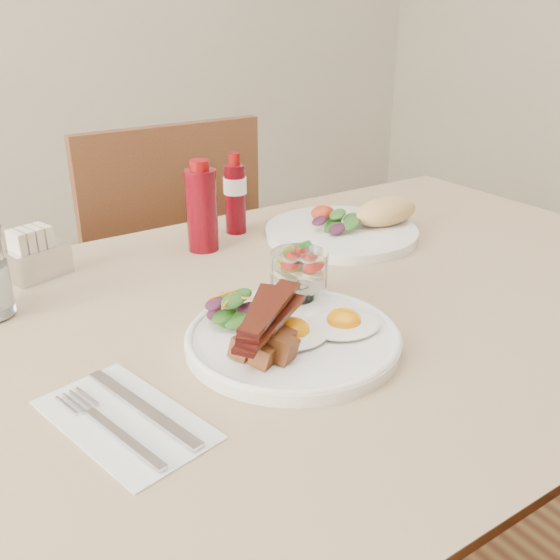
{
  "coord_description": "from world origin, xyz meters",
  "views": [
    {
      "loc": [
        -0.53,
        -0.67,
        1.16
      ],
      "look_at": [
        -0.11,
        -0.03,
        0.82
      ],
      "focal_mm": 40.0,
      "sensor_mm": 36.0,
      "label": 1
    }
  ],
  "objects_px": {
    "chair_far": "(161,284)",
    "fruit_cup": "(299,269)",
    "main_plate": "(293,340)",
    "second_plate": "(352,226)",
    "ketchup_bottle": "(202,209)",
    "table": "(326,348)",
    "sugar_caddy": "(36,257)",
    "hot_sauce_bottle": "(235,195)"
  },
  "relations": [
    {
      "from": "hot_sauce_bottle",
      "to": "sugar_caddy",
      "type": "relative_size",
      "value": 1.5
    },
    {
      "from": "main_plate",
      "to": "fruit_cup",
      "type": "distance_m",
      "value": 0.12
    },
    {
      "from": "second_plate",
      "to": "ketchup_bottle",
      "type": "xyz_separation_m",
      "value": [
        -0.27,
        0.09,
        0.06
      ]
    },
    {
      "from": "main_plate",
      "to": "ketchup_bottle",
      "type": "distance_m",
      "value": 0.39
    },
    {
      "from": "fruit_cup",
      "to": "hot_sauce_bottle",
      "type": "relative_size",
      "value": 0.54
    },
    {
      "from": "chair_far",
      "to": "ketchup_bottle",
      "type": "height_order",
      "value": "chair_far"
    },
    {
      "from": "main_plate",
      "to": "sugar_caddy",
      "type": "relative_size",
      "value": 2.71
    },
    {
      "from": "table",
      "to": "sugar_caddy",
      "type": "distance_m",
      "value": 0.49
    },
    {
      "from": "chair_far",
      "to": "main_plate",
      "type": "distance_m",
      "value": 0.8
    },
    {
      "from": "fruit_cup",
      "to": "table",
      "type": "bearing_deg",
      "value": 5.63
    },
    {
      "from": "second_plate",
      "to": "main_plate",
      "type": "bearing_deg",
      "value": -139.77
    },
    {
      "from": "table",
      "to": "hot_sauce_bottle",
      "type": "xyz_separation_m",
      "value": [
        0.03,
        0.33,
        0.16
      ]
    },
    {
      "from": "chair_far",
      "to": "second_plate",
      "type": "xyz_separation_m",
      "value": [
        0.21,
        -0.47,
        0.25
      ]
    },
    {
      "from": "main_plate",
      "to": "fruit_cup",
      "type": "height_order",
      "value": "fruit_cup"
    },
    {
      "from": "table",
      "to": "sugar_caddy",
      "type": "relative_size",
      "value": 12.87
    },
    {
      "from": "chair_far",
      "to": "fruit_cup",
      "type": "height_order",
      "value": "chair_far"
    },
    {
      "from": "table",
      "to": "chair_far",
      "type": "relative_size",
      "value": 1.43
    },
    {
      "from": "main_plate",
      "to": "second_plate",
      "type": "relative_size",
      "value": 0.91
    },
    {
      "from": "second_plate",
      "to": "chair_far",
      "type": "bearing_deg",
      "value": 113.75
    },
    {
      "from": "fruit_cup",
      "to": "sugar_caddy",
      "type": "relative_size",
      "value": 0.81
    },
    {
      "from": "fruit_cup",
      "to": "second_plate",
      "type": "xyz_separation_m",
      "value": [
        0.27,
        0.2,
        -0.04
      ]
    },
    {
      "from": "second_plate",
      "to": "ketchup_bottle",
      "type": "relative_size",
      "value": 1.88
    },
    {
      "from": "hot_sauce_bottle",
      "to": "main_plate",
      "type": "bearing_deg",
      "value": -110.73
    },
    {
      "from": "fruit_cup",
      "to": "ketchup_bottle",
      "type": "distance_m",
      "value": 0.29
    },
    {
      "from": "chair_far",
      "to": "fruit_cup",
      "type": "bearing_deg",
      "value": -94.96
    },
    {
      "from": "table",
      "to": "fruit_cup",
      "type": "relative_size",
      "value": 15.89
    },
    {
      "from": "second_plate",
      "to": "sugar_caddy",
      "type": "height_order",
      "value": "sugar_caddy"
    },
    {
      "from": "table",
      "to": "second_plate",
      "type": "xyz_separation_m",
      "value": [
        0.21,
        0.19,
        0.11
      ]
    },
    {
      "from": "chair_far",
      "to": "table",
      "type": "bearing_deg",
      "value": -90.0
    },
    {
      "from": "chair_far",
      "to": "ketchup_bottle",
      "type": "distance_m",
      "value": 0.49
    },
    {
      "from": "fruit_cup",
      "to": "ketchup_bottle",
      "type": "bearing_deg",
      "value": 90.85
    },
    {
      "from": "main_plate",
      "to": "second_plate",
      "type": "height_order",
      "value": "second_plate"
    },
    {
      "from": "fruit_cup",
      "to": "second_plate",
      "type": "relative_size",
      "value": 0.27
    },
    {
      "from": "chair_far",
      "to": "hot_sauce_bottle",
      "type": "height_order",
      "value": "chair_far"
    },
    {
      "from": "chair_far",
      "to": "second_plate",
      "type": "bearing_deg",
      "value": -66.25
    },
    {
      "from": "fruit_cup",
      "to": "ketchup_bottle",
      "type": "height_order",
      "value": "ketchup_bottle"
    },
    {
      "from": "table",
      "to": "second_plate",
      "type": "relative_size",
      "value": 4.33
    },
    {
      "from": "main_plate",
      "to": "sugar_caddy",
      "type": "height_order",
      "value": "sugar_caddy"
    },
    {
      "from": "ketchup_bottle",
      "to": "hot_sauce_bottle",
      "type": "xyz_separation_m",
      "value": [
        0.1,
        0.05,
        -0.0
      ]
    },
    {
      "from": "second_plate",
      "to": "hot_sauce_bottle",
      "type": "distance_m",
      "value": 0.23
    },
    {
      "from": "chair_far",
      "to": "hot_sauce_bottle",
      "type": "distance_m",
      "value": 0.45
    },
    {
      "from": "second_plate",
      "to": "sugar_caddy",
      "type": "xyz_separation_m",
      "value": [
        -0.55,
        0.13,
        0.02
      ]
    }
  ]
}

